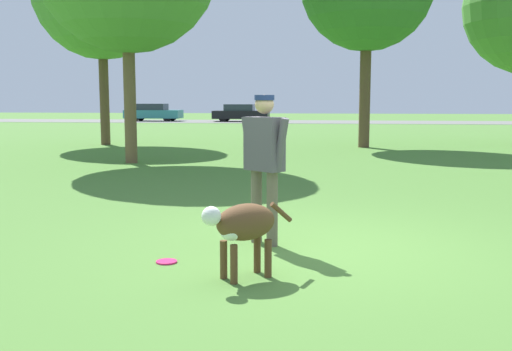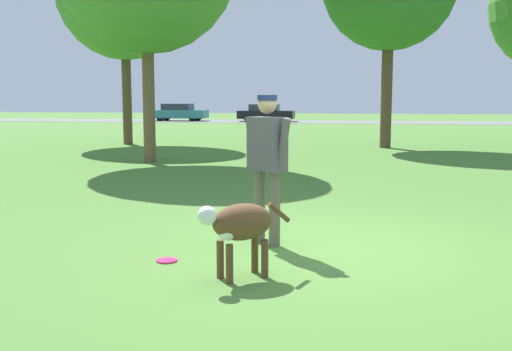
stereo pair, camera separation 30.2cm
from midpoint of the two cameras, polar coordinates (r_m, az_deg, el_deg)
name	(u,v)px [view 1 (the left image)]	position (r m, az deg, el deg)	size (l,w,h in m)	color
ground_plane	(313,248)	(6.92, 4.16, -6.89)	(120.00, 120.00, 0.00)	#4C7A33
far_road_strip	(326,122)	(43.12, 6.44, 5.09)	(120.00, 6.00, 0.01)	slate
person	(264,155)	(6.91, -0.45, 1.93)	(0.63, 0.55, 1.74)	#665B4C
dog	(243,225)	(5.66, -2.81, -4.75)	(0.84, 0.72, 0.73)	brown
frisbee	(167,262)	(6.40, -9.87, -8.10)	(0.22, 0.22, 0.02)	#E52366
parked_car_teal	(153,112)	(45.23, -9.96, 5.94)	(4.14, 1.73, 1.28)	teal
parked_car_black	(241,113)	(43.63, -1.67, 5.97)	(4.03, 1.72, 1.25)	black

